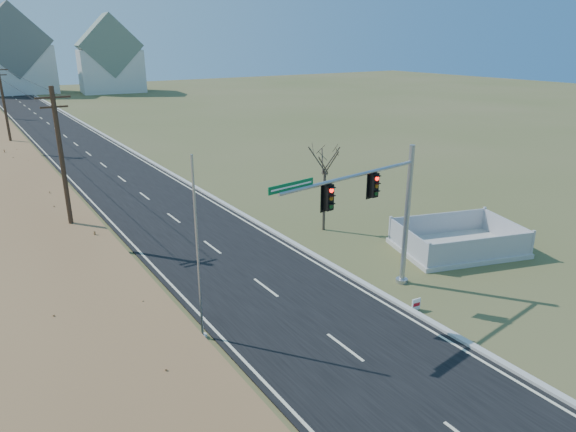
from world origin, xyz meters
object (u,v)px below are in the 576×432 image
object	(u,v)px
fence_enclosure	(457,245)
flagpole	(199,270)
open_sign	(416,304)
bare_tree	(325,158)
traffic_signal_mast	(383,208)

from	to	relation	value
fence_enclosure	flagpole	bearing A→B (deg)	-161.50
open_sign	bare_tree	xyz separation A→B (m)	(2.64, 10.33, 4.31)
open_sign	traffic_signal_mast	bearing A→B (deg)	107.01
flagpole	bare_tree	bearing A→B (deg)	32.28
fence_enclosure	bare_tree	distance (m)	9.14
traffic_signal_mast	open_sign	bearing A→B (deg)	-87.52
open_sign	bare_tree	distance (m)	11.50
traffic_signal_mast	flagpole	world-z (taller)	flagpole
traffic_signal_mast	bare_tree	distance (m)	8.79
bare_tree	fence_enclosure	bearing A→B (deg)	-56.99
traffic_signal_mast	bare_tree	xyz separation A→B (m)	(3.01, 8.24, 0.36)
traffic_signal_mast	fence_enclosure	world-z (taller)	traffic_signal_mast
fence_enclosure	open_sign	xyz separation A→B (m)	(-7.03, -3.56, -0.00)
traffic_signal_mast	flagpole	size ratio (longest dim) A/B	1.14
flagpole	open_sign	bearing A→B (deg)	-19.42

